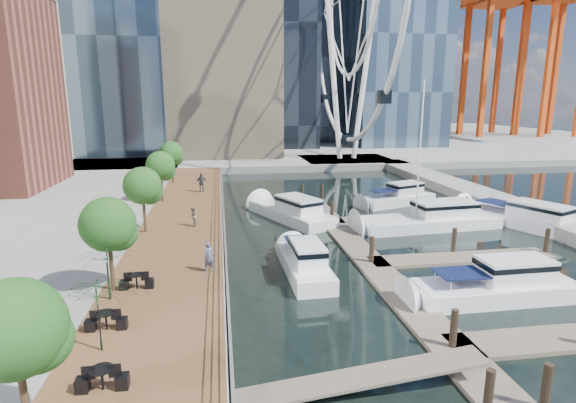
# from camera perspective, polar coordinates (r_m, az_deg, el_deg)

# --- Properties ---
(ground) EXTENTS (520.00, 520.00, 0.00)m
(ground) POSITION_cam_1_polar(r_m,az_deg,el_deg) (20.87, 9.81, -15.99)
(ground) COLOR black
(ground) RESTS_ON ground
(boardwalk) EXTENTS (6.00, 60.00, 1.00)m
(boardwalk) POSITION_cam_1_polar(r_m,az_deg,el_deg) (33.79, -13.28, -3.95)
(boardwalk) COLOR brown
(boardwalk) RESTS_ON ground
(seawall) EXTENTS (0.25, 60.00, 1.00)m
(seawall) POSITION_cam_1_polar(r_m,az_deg,el_deg) (33.66, -8.18, -3.79)
(seawall) COLOR #595954
(seawall) RESTS_ON ground
(land_far) EXTENTS (200.00, 114.00, 1.00)m
(land_far) POSITION_cam_1_polar(r_m,az_deg,el_deg) (119.84, -5.80, 8.02)
(land_far) COLOR gray
(land_far) RESTS_ON ground
(breakwater) EXTENTS (4.00, 60.00, 1.00)m
(breakwater) POSITION_cam_1_polar(r_m,az_deg,el_deg) (46.51, 25.70, -0.36)
(breakwater) COLOR gray
(breakwater) RESTS_ON ground
(pier) EXTENTS (14.00, 12.00, 1.00)m
(pier) POSITION_cam_1_polar(r_m,az_deg,el_deg) (72.79, 7.45, 5.05)
(pier) COLOR gray
(pier) RESTS_ON ground
(railing) EXTENTS (0.10, 60.00, 1.05)m
(railing) POSITION_cam_1_polar(r_m,az_deg,el_deg) (33.39, -8.41, -2.11)
(railing) COLOR white
(railing) RESTS_ON boardwalk
(floating_docks) EXTENTS (16.00, 34.00, 2.60)m
(floating_docks) POSITION_cam_1_polar(r_m,az_deg,el_deg) (32.13, 17.81, -5.10)
(floating_docks) COLOR #6D6051
(floating_docks) RESTS_ON ground
(port_cranes) EXTENTS (40.00, 52.00, 38.00)m
(port_cranes) POSITION_cam_1_polar(r_m,az_deg,el_deg) (135.31, 25.39, 15.70)
(port_cranes) COLOR #D84C14
(port_cranes) RESTS_ON ground
(street_trees) EXTENTS (2.60, 42.60, 4.60)m
(street_trees) POSITION_cam_1_polar(r_m,az_deg,el_deg) (32.26, -18.01, 1.91)
(street_trees) COLOR #3F2B1C
(street_trees) RESTS_ON ground
(cafe_tables) EXTENTS (2.50, 13.70, 0.74)m
(cafe_tables) POSITION_cam_1_polar(r_m,az_deg,el_deg) (18.06, -22.28, -16.69)
(cafe_tables) COLOR black
(cafe_tables) RESTS_ON ground
(yacht_foreground) EXTENTS (9.40, 2.60, 2.15)m
(yacht_foreground) POSITION_cam_1_polar(r_m,az_deg,el_deg) (25.82, 24.64, -11.22)
(yacht_foreground) COLOR white
(yacht_foreground) RESTS_ON ground
(pedestrian_near) EXTENTS (0.71, 0.61, 1.65)m
(pedestrian_near) POSITION_cam_1_polar(r_m,az_deg,el_deg) (24.46, -9.99, -6.93)
(pedestrian_near) COLOR #545670
(pedestrian_near) RESTS_ON boardwalk
(pedestrian_mid) EXTENTS (0.57, 0.72, 1.47)m
(pedestrian_mid) POSITION_cam_1_polar(r_m,az_deg,el_deg) (33.31, -11.96, -1.91)
(pedestrian_mid) COLOR #86715C
(pedestrian_mid) RESTS_ON boardwalk
(pedestrian_far) EXTENTS (1.14, 0.51, 1.92)m
(pedestrian_far) POSITION_cam_1_polar(r_m,az_deg,el_deg) (45.95, -10.92, 2.38)
(pedestrian_far) COLOR #2F343B
(pedestrian_far) RESTS_ON boardwalk
(moored_yachts) EXTENTS (25.45, 35.54, 11.50)m
(moored_yachts) POSITION_cam_1_polar(r_m,az_deg,el_deg) (36.49, 17.15, -3.76)
(moored_yachts) COLOR white
(moored_yachts) RESTS_ON ground
(cafe_seating) EXTENTS (4.36, 14.79, 2.68)m
(cafe_seating) POSITION_cam_1_polar(r_m,az_deg,el_deg) (18.09, -23.84, -13.65)
(cafe_seating) COLOR #103D21
(cafe_seating) RESTS_ON ground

